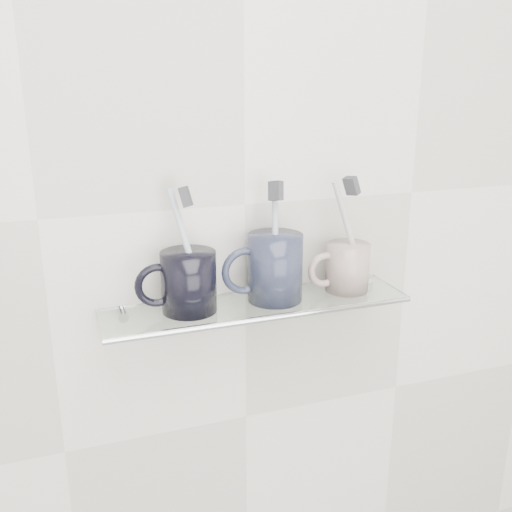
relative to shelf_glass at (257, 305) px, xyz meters
name	(u,v)px	position (x,y,z in m)	size (l,w,h in m)	color
wall_back	(245,205)	(0.00, 0.06, 0.15)	(2.50, 2.50, 0.00)	silver
shelf_glass	(257,305)	(0.00, 0.00, 0.00)	(0.50, 0.12, 0.01)	silver
shelf_rail	(270,318)	(0.00, -0.06, 0.00)	(0.01, 0.01, 0.50)	silver
bracket_left	(123,318)	(-0.21, 0.05, -0.01)	(0.02, 0.02, 0.03)	silver
bracket_right	(357,287)	(0.21, 0.05, -0.01)	(0.02, 0.02, 0.03)	silver
mug_left	(189,282)	(-0.11, 0.00, 0.05)	(0.09, 0.09, 0.10)	black
mug_left_handle	(157,285)	(-0.16, 0.00, 0.05)	(0.07, 0.07, 0.01)	black
toothbrush_left	(188,249)	(-0.11, 0.00, 0.10)	(0.01, 0.01, 0.19)	#AEC3D5
bristles_left	(186,197)	(-0.11, 0.00, 0.19)	(0.01, 0.02, 0.03)	#35363C
mug_center	(275,267)	(0.03, 0.00, 0.06)	(0.09, 0.09, 0.11)	black
mug_center_handle	(245,271)	(-0.02, 0.00, 0.06)	(0.08, 0.08, 0.01)	black
toothbrush_center	(275,240)	(0.03, 0.00, 0.10)	(0.01, 0.01, 0.19)	#8F9CB6
bristles_center	(276,191)	(0.03, 0.00, 0.19)	(0.01, 0.02, 0.03)	#35363C
mug_right	(347,267)	(0.16, 0.00, 0.05)	(0.07, 0.07, 0.08)	silver
mug_right_handle	(325,270)	(0.12, 0.00, 0.05)	(0.06, 0.06, 0.01)	silver
toothbrush_right	(349,233)	(0.16, 0.00, 0.10)	(0.01, 0.01, 0.19)	beige
bristles_right	(352,186)	(0.16, 0.00, 0.19)	(0.01, 0.02, 0.03)	#35363C
chrome_cap	(364,284)	(0.20, 0.00, 0.01)	(0.03, 0.03, 0.01)	silver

